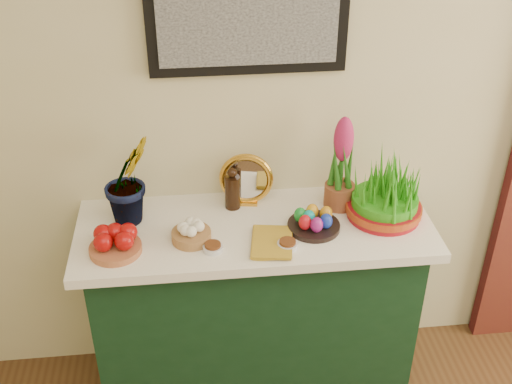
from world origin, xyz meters
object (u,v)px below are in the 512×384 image
Objects in this scene: hyacinth_green at (127,167)px; wheatgrass_sabzeh at (386,193)px; sideboard at (255,312)px; book at (251,241)px; mirror at (246,180)px.

hyacinth_green is 1.01m from wheatgrass_sabzeh.
book is at bearing -101.13° from sideboard.
wheatgrass_sabzeh is at bearing -40.81° from hyacinth_green.
sideboard is 2.70× the size of hyacinth_green.
mirror is 0.31m from book.
book is at bearing -166.25° from wheatgrass_sabzeh.
hyacinth_green is at bearing 169.68° from sideboard.
mirror is at bearing 97.37° from book.
mirror is at bearing 163.28° from wheatgrass_sabzeh.
sideboard is at bearing -46.21° from hyacinth_green.
mirror is at bearing 95.99° from sideboard.
hyacinth_green reaches higher than wheatgrass_sabzeh.
wheatgrass_sabzeh reaches higher than book.
mirror is 1.11× the size of book.
mirror is 0.75× the size of wheatgrass_sabzeh.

